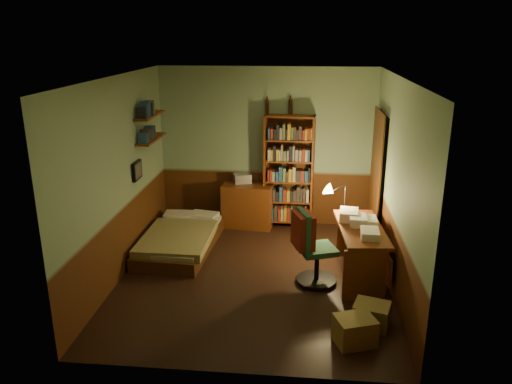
# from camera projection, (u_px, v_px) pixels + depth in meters

# --- Properties ---
(floor) EXTENTS (3.50, 4.00, 0.02)m
(floor) POSITION_uv_depth(u_px,v_px,m) (254.00, 276.00, 6.68)
(floor) COLOR black
(floor) RESTS_ON ground
(ceiling) EXTENTS (3.50, 4.00, 0.02)m
(ceiling) POSITION_uv_depth(u_px,v_px,m) (254.00, 77.00, 5.87)
(ceiling) COLOR silver
(ceiling) RESTS_ON wall_back
(wall_back) EXTENTS (3.50, 0.02, 2.60)m
(wall_back) POSITION_uv_depth(u_px,v_px,m) (267.00, 148.00, 8.18)
(wall_back) COLOR gray
(wall_back) RESTS_ON ground
(wall_left) EXTENTS (0.02, 4.00, 2.60)m
(wall_left) POSITION_uv_depth(u_px,v_px,m) (119.00, 179.00, 6.44)
(wall_left) COLOR gray
(wall_left) RESTS_ON ground
(wall_right) EXTENTS (0.02, 4.00, 2.60)m
(wall_right) POSITION_uv_depth(u_px,v_px,m) (397.00, 187.00, 6.11)
(wall_right) COLOR gray
(wall_right) RESTS_ON ground
(wall_front) EXTENTS (3.50, 0.02, 2.60)m
(wall_front) POSITION_uv_depth(u_px,v_px,m) (231.00, 249.00, 4.37)
(wall_front) COLOR gray
(wall_front) RESTS_ON ground
(doorway) EXTENTS (0.06, 0.90, 2.00)m
(doorway) POSITION_uv_depth(u_px,v_px,m) (377.00, 180.00, 7.44)
(doorway) COLOR black
(doorway) RESTS_ON ground
(door_trim) EXTENTS (0.02, 0.98, 2.08)m
(door_trim) POSITION_uv_depth(u_px,v_px,m) (375.00, 180.00, 7.44)
(door_trim) COLOR #41230E
(door_trim) RESTS_ON ground
(bed) EXTENTS (1.03, 1.78, 0.51)m
(bed) POSITION_uv_depth(u_px,v_px,m) (180.00, 233.00, 7.42)
(bed) COLOR olive
(bed) RESTS_ON ground
(dresser) EXTENTS (0.85, 0.48, 0.72)m
(dresser) POSITION_uv_depth(u_px,v_px,m) (248.00, 206.00, 8.26)
(dresser) COLOR #602C12
(dresser) RESTS_ON ground
(mini_stereo) EXTENTS (0.33, 0.29, 0.15)m
(mini_stereo) POSITION_uv_depth(u_px,v_px,m) (242.00, 178.00, 8.25)
(mini_stereo) COLOR #B2B2B7
(mini_stereo) RESTS_ON dresser
(bookshelf) EXTENTS (0.82, 0.32, 1.86)m
(bookshelf) POSITION_uv_depth(u_px,v_px,m) (289.00, 172.00, 8.10)
(bookshelf) COLOR #602C12
(bookshelf) RESTS_ON ground
(bottle_left) EXTENTS (0.07, 0.07, 0.22)m
(bottle_left) POSITION_uv_depth(u_px,v_px,m) (267.00, 107.00, 7.92)
(bottle_left) COLOR black
(bottle_left) RESTS_ON bookshelf
(bottle_right) EXTENTS (0.07, 0.07, 0.24)m
(bottle_right) POSITION_uv_depth(u_px,v_px,m) (290.00, 107.00, 7.88)
(bottle_right) COLOR black
(bottle_right) RESTS_ON bookshelf
(desk) EXTENTS (0.65, 1.36, 0.71)m
(desk) POSITION_uv_depth(u_px,v_px,m) (359.00, 252.00, 6.55)
(desk) COLOR #602C12
(desk) RESTS_ON ground
(paper_stack) EXTENTS (0.27, 0.35, 0.13)m
(paper_stack) POSITION_uv_depth(u_px,v_px,m) (349.00, 215.00, 6.69)
(paper_stack) COLOR silver
(paper_stack) RESTS_ON desk
(desk_lamp) EXTENTS (0.24, 0.24, 0.61)m
(desk_lamp) POSITION_uv_depth(u_px,v_px,m) (345.00, 189.00, 6.99)
(desk_lamp) COLOR black
(desk_lamp) RESTS_ON desk
(office_chair) EXTENTS (0.66, 0.62, 1.06)m
(office_chair) POSITION_uv_depth(u_px,v_px,m) (318.00, 245.00, 6.34)
(office_chair) COLOR #295A3C
(office_chair) RESTS_ON ground
(red_jacket) EXTENTS (0.24, 0.40, 0.45)m
(red_jacket) POSITION_uv_depth(u_px,v_px,m) (298.00, 186.00, 6.22)
(red_jacket) COLOR maroon
(red_jacket) RESTS_ON office_chair
(wall_shelf_lower) EXTENTS (0.20, 0.90, 0.03)m
(wall_shelf_lower) POSITION_uv_depth(u_px,v_px,m) (151.00, 139.00, 7.37)
(wall_shelf_lower) COLOR #602C12
(wall_shelf_lower) RESTS_ON wall_left
(wall_shelf_upper) EXTENTS (0.20, 0.90, 0.03)m
(wall_shelf_upper) POSITION_uv_depth(u_px,v_px,m) (150.00, 115.00, 7.27)
(wall_shelf_upper) COLOR #602C12
(wall_shelf_upper) RESTS_ON wall_left
(framed_picture) EXTENTS (0.04, 0.32, 0.26)m
(framed_picture) POSITION_uv_depth(u_px,v_px,m) (137.00, 171.00, 7.02)
(framed_picture) COLOR black
(framed_picture) RESTS_ON wall_left
(cardboard_box_a) EXTENTS (0.48, 0.43, 0.30)m
(cardboard_box_a) POSITION_uv_depth(u_px,v_px,m) (355.00, 330.00, 5.20)
(cardboard_box_a) COLOR olive
(cardboard_box_a) RESTS_ON ground
(cardboard_box_b) EXTENTS (0.45, 0.41, 0.27)m
(cardboard_box_b) POSITION_uv_depth(u_px,v_px,m) (371.00, 315.00, 5.51)
(cardboard_box_b) COLOR olive
(cardboard_box_b) RESTS_ON ground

